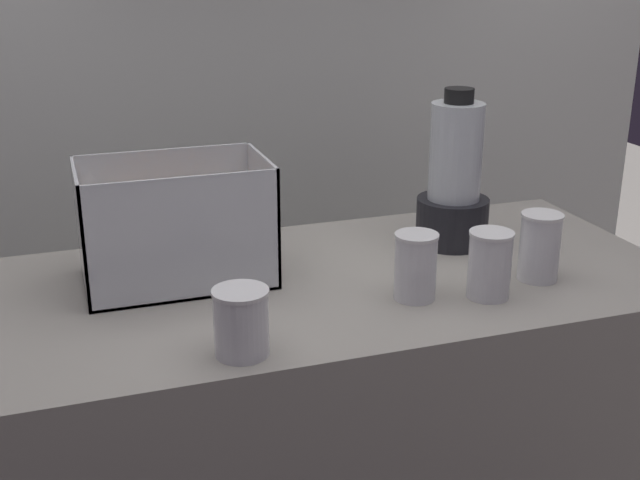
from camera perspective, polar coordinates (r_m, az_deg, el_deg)
name	(u,v)px	position (r m, az deg, el deg)	size (l,w,h in m)	color
counter	(320,476)	(1.79, 0.00, -16.20)	(1.40, 0.64, 0.90)	#9E998E
back_wall_unit	(228,42)	(2.20, -6.49, 13.60)	(2.60, 0.24, 2.50)	silver
carrot_display_bin	(179,243)	(1.56, -9.82, -0.20)	(0.35, 0.22, 0.23)	white
blender_pitcher	(454,184)	(1.74, 9.36, 3.86)	(0.15, 0.15, 0.33)	black
juice_cup_orange_far_left	(241,326)	(1.27, -5.52, -6.00)	(0.09, 0.09, 0.11)	white
juice_cup_beet_left	(415,270)	(1.47, 6.69, -2.08)	(0.08, 0.08, 0.12)	white
juice_cup_carrot_middle	(489,269)	(1.50, 11.76, -2.01)	(0.08, 0.08, 0.12)	white
juice_cup_pomegranate_right	(539,250)	(1.60, 15.10, -0.68)	(0.08, 0.08, 0.13)	white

